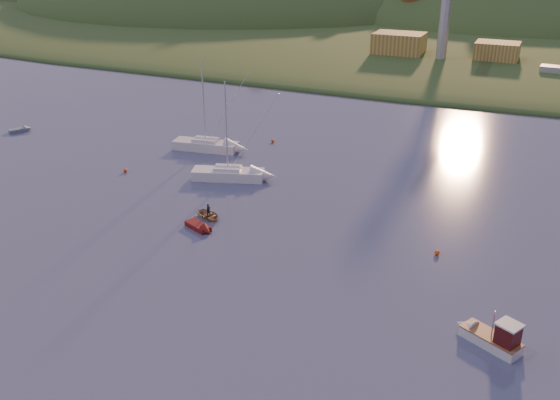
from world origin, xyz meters
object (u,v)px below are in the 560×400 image
at_px(canoe, 209,215).
at_px(grey_dinghy, 23,129).
at_px(sailboat_far, 228,173).
at_px(red_tender, 202,228).
at_px(fishing_boat, 487,334).
at_px(sailboat_near, 206,144).

distance_m(canoe, grey_dinghy, 44.60).
distance_m(sailboat_far, red_tender, 14.50).
bearing_deg(grey_dinghy, fishing_boat, -77.63).
height_order(sailboat_far, canoe, sailboat_far).
bearing_deg(sailboat_near, fishing_boat, -44.12).
height_order(fishing_boat, red_tender, fishing_boat).
distance_m(fishing_boat, red_tender, 30.11).
bearing_deg(red_tender, grey_dinghy, -179.51).
distance_m(sailboat_far, canoe, 11.43).
bearing_deg(fishing_boat, sailboat_near, -8.49).
bearing_deg(canoe, sailboat_near, 54.70).
xyz_separation_m(sailboat_far, grey_dinghy, (-38.20, 5.13, -0.53)).
relative_size(canoe, red_tender, 0.86).
relative_size(red_tender, grey_dinghy, 1.11).
xyz_separation_m(fishing_boat, sailboat_far, (-33.34, 21.78, 0.03)).
bearing_deg(canoe, sailboat_far, 41.60).
bearing_deg(red_tender, fishing_boat, 9.25).
relative_size(canoe, grey_dinghy, 0.96).
relative_size(fishing_boat, grey_dinghy, 1.58).
bearing_deg(fishing_boat, grey_dinghy, 7.14).
bearing_deg(fishing_boat, canoe, 7.77).
bearing_deg(canoe, grey_dinghy, 93.10).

